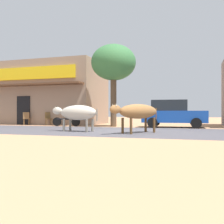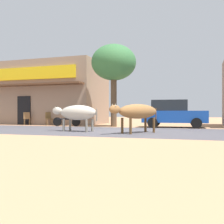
# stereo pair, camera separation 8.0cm
# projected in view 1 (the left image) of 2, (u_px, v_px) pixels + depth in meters

# --- Properties ---
(ground) EXTENTS (80.00, 80.00, 0.00)m
(ground) POSITION_uv_depth(u_px,v_px,m) (127.00, 131.00, 12.76)
(ground) COLOR tan
(asphalt_road) EXTENTS (72.00, 6.32, 0.00)m
(asphalt_road) POSITION_uv_depth(u_px,v_px,m) (127.00, 131.00, 12.76)
(asphalt_road) COLOR #514E54
(asphalt_road) RESTS_ON ground
(storefront_left_cafe) EXTENTS (7.91, 5.71, 4.81)m
(storefront_left_cafe) POSITION_uv_depth(u_px,v_px,m) (53.00, 94.00, 21.68)
(storefront_left_cafe) COLOR #987B64
(storefront_left_cafe) RESTS_ON ground
(roadside_tree) EXTENTS (2.84, 2.84, 5.22)m
(roadside_tree) POSITION_uv_depth(u_px,v_px,m) (113.00, 63.00, 17.06)
(roadside_tree) COLOR brown
(roadside_tree) RESTS_ON ground
(parked_hatchback_car) EXTENTS (3.83, 2.04, 1.64)m
(parked_hatchback_car) POSITION_uv_depth(u_px,v_px,m) (173.00, 113.00, 16.15)
(parked_hatchback_car) COLOR #1846A3
(parked_hatchback_car) RESTS_ON ground
(parked_motorcycle) EXTENTS (1.84, 0.39, 1.04)m
(parked_motorcycle) POSITION_uv_depth(u_px,v_px,m) (67.00, 119.00, 17.60)
(parked_motorcycle) COLOR black
(parked_motorcycle) RESTS_ON ground
(cow_near_brown) EXTENTS (2.56, 1.04, 1.25)m
(cow_near_brown) POSITION_uv_depth(u_px,v_px,m) (77.00, 113.00, 12.75)
(cow_near_brown) COLOR beige
(cow_near_brown) RESTS_ON ground
(cow_far_dark) EXTENTS (1.87, 2.65, 1.27)m
(cow_far_dark) POSITION_uv_depth(u_px,v_px,m) (138.00, 112.00, 11.68)
(cow_far_dark) COLOR olive
(cow_far_dark) RESTS_ON ground
(cafe_chair_near_tree) EXTENTS (0.62, 0.62, 0.92)m
(cafe_chair_near_tree) POSITION_uv_depth(u_px,v_px,m) (48.00, 118.00, 18.87)
(cafe_chair_near_tree) COLOR brown
(cafe_chair_near_tree) RESTS_ON ground
(cafe_chair_by_doorway) EXTENTS (0.59, 0.59, 0.92)m
(cafe_chair_by_doorway) POSITION_uv_depth(u_px,v_px,m) (26.00, 118.00, 19.22)
(cafe_chair_by_doorway) COLOR brown
(cafe_chair_by_doorway) RESTS_ON ground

